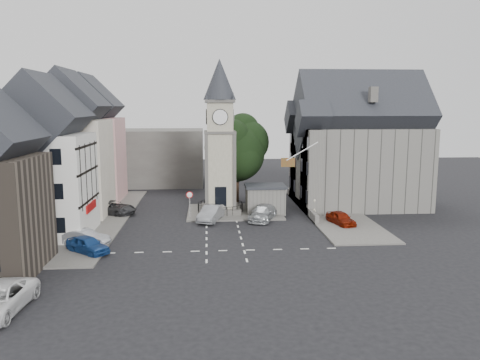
{
  "coord_description": "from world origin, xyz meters",
  "views": [
    {
      "loc": [
        -1.37,
        -41.4,
        11.36
      ],
      "look_at": [
        1.91,
        5.0,
        4.03
      ],
      "focal_mm": 35.0,
      "sensor_mm": 36.0,
      "label": 1
    }
  ],
  "objects": [
    {
      "name": "car_west_silver",
      "position": [
        -11.5,
        -3.3,
        0.67
      ],
      "size": [
        4.3,
        2.49,
        1.34
      ],
      "primitive_type": "imported",
      "rotation": [
        0.0,
        0.0,
        1.29
      ],
      "color": "#ADB0B5",
      "rests_on": "ground"
    },
    {
      "name": "clock_tower",
      "position": [
        0.0,
        7.99,
        8.12
      ],
      "size": [
        4.86,
        4.86,
        16.25
      ],
      "color": "#4C4944",
      "rests_on": "ground"
    },
    {
      "name": "central_island",
      "position": [
        1.5,
        8.0,
        0.08
      ],
      "size": [
        10.0,
        8.0,
        0.16
      ],
      "primitive_type": "cube",
      "color": "#595651",
      "rests_on": "ground"
    },
    {
      "name": "town_tree",
      "position": [
        2.0,
        13.0,
        6.97
      ],
      "size": [
        7.2,
        7.2,
        10.8
      ],
      "color": "black",
      "rests_on": "ground"
    },
    {
      "name": "east_building",
      "position": [
        15.59,
        11.0,
        6.26
      ],
      "size": [
        14.4,
        11.4,
        12.6
      ],
      "color": "slate",
      "rests_on": "ground"
    },
    {
      "name": "pedestrian",
      "position": [
        9.66,
        5.45,
        0.95
      ],
      "size": [
        0.71,
        0.48,
        1.89
      ],
      "primitive_type": "imported",
      "rotation": [
        0.0,
        0.0,
        3.1
      ],
      "color": "beige",
      "rests_on": "ground"
    },
    {
      "name": "terrace_tudor",
      "position": [
        -15.5,
        0.0,
        6.19
      ],
      "size": [
        8.1,
        7.6,
        12.0
      ],
      "color": "silver",
      "rests_on": "ground"
    },
    {
      "name": "terrace_cream",
      "position": [
        -15.5,
        8.0,
        6.58
      ],
      "size": [
        8.1,
        7.6,
        12.8
      ],
      "color": "beige",
      "rests_on": "ground"
    },
    {
      "name": "road_markings",
      "position": [
        0.0,
        -5.5,
        0.01
      ],
      "size": [
        20.0,
        8.0,
        0.01
      ],
      "primitive_type": "cube",
      "color": "silver",
      "rests_on": "ground"
    },
    {
      "name": "pavement_west",
      "position": [
        -12.5,
        6.0,
        0.07
      ],
      "size": [
        6.0,
        30.0,
        0.14
      ],
      "primitive_type": "cube",
      "color": "#595651",
      "rests_on": "ground"
    },
    {
      "name": "pavement_east",
      "position": [
        12.0,
        8.0,
        0.07
      ],
      "size": [
        6.0,
        26.0,
        0.14
      ],
      "primitive_type": "cube",
      "color": "#595651",
      "rests_on": "ground"
    },
    {
      "name": "east_boundary_wall",
      "position": [
        9.2,
        10.0,
        0.45
      ],
      "size": [
        0.4,
        16.0,
        0.9
      ],
      "primitive_type": "cube",
      "color": "slate",
      "rests_on": "ground"
    },
    {
      "name": "car_island_east",
      "position": [
        4.2,
        4.5,
        0.74
      ],
      "size": [
        3.8,
        5.5,
        1.48
      ],
      "primitive_type": "imported",
      "rotation": [
        0.0,
        0.0,
        -0.38
      ],
      "color": "#A3A7AB",
      "rests_on": "ground"
    },
    {
      "name": "terrace_pink",
      "position": [
        -15.5,
        16.0,
        6.58
      ],
      "size": [
        8.1,
        7.6,
        12.8
      ],
      "color": "pink",
      "rests_on": "ground"
    },
    {
      "name": "backdrop_west",
      "position": [
        -12.0,
        28.0,
        4.0
      ],
      "size": [
        20.0,
        10.0,
        8.0
      ],
      "primitive_type": "cube",
      "color": "#4C4944",
      "rests_on": "ground"
    },
    {
      "name": "car_east_red",
      "position": [
        11.5,
        1.93,
        0.66
      ],
      "size": [
        2.47,
        4.14,
        1.32
      ],
      "primitive_type": "imported",
      "rotation": [
        0.0,
        0.0,
        0.25
      ],
      "color": "maroon",
      "rests_on": "ground"
    },
    {
      "name": "car_west_blue",
      "position": [
        -10.76,
        -5.38,
        0.68
      ],
      "size": [
        4.11,
        3.84,
        1.37
      ],
      "primitive_type": "imported",
      "rotation": [
        0.0,
        0.0,
        0.87
      ],
      "color": "navy",
      "rests_on": "ground"
    },
    {
      "name": "stone_shelter",
      "position": [
        4.8,
        7.5,
        1.55
      ],
      "size": [
        4.3,
        3.3,
        3.08
      ],
      "color": "slate",
      "rests_on": "ground"
    },
    {
      "name": "car_island_silver",
      "position": [
        -1.0,
        4.42,
        0.78
      ],
      "size": [
        3.11,
        5.04,
        1.57
      ],
      "primitive_type": "imported",
      "rotation": [
        0.0,
        0.0,
        -0.33
      ],
      "color": "gray",
      "rests_on": "ground"
    },
    {
      "name": "warning_sign_post",
      "position": [
        -3.2,
        5.43,
        2.03
      ],
      "size": [
        0.7,
        0.19,
        2.85
      ],
      "color": "black",
      "rests_on": "ground"
    },
    {
      "name": "ground",
      "position": [
        0.0,
        0.0,
        0.0
      ],
      "size": [
        120.0,
        120.0,
        0.0
      ],
      "primitive_type": "plane",
      "color": "black",
      "rests_on": "ground"
    },
    {
      "name": "flagpole",
      "position": [
        8.0,
        4.0,
        7.0
      ],
      "size": [
        3.68,
        0.1,
        2.74
      ],
      "color": "white",
      "rests_on": "ground"
    },
    {
      "name": "car_west_grey",
      "position": [
        -11.5,
        8.0,
        0.73
      ],
      "size": [
        5.79,
        4.47,
        1.46
      ],
      "primitive_type": "imported",
      "rotation": [
        0.0,
        0.0,
        1.12
      ],
      "color": "#2C2C2E",
      "rests_on": "ground"
    }
  ]
}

